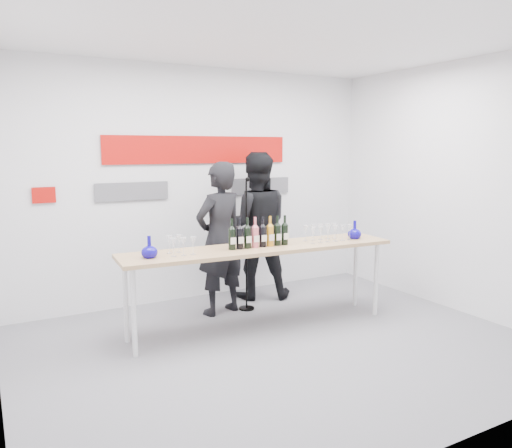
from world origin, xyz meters
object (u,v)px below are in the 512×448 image
presenter_right (255,226)px  mic_stand (247,270)px  tasting_table (260,253)px  presenter_left (220,239)px

presenter_right → mic_stand: bearing=72.5°
tasting_table → presenter_right: bearing=67.5°
tasting_table → presenter_right: (0.51, 1.04, 0.12)m
presenter_right → presenter_left: bearing=51.2°
tasting_table → presenter_right: presenter_right is taller
tasting_table → presenter_right: 1.16m
presenter_left → presenter_right: bearing=-166.6°
tasting_table → presenter_left: (-0.17, 0.67, 0.06)m
presenter_left → presenter_right: 0.78m
presenter_left → presenter_right: presenter_right is taller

